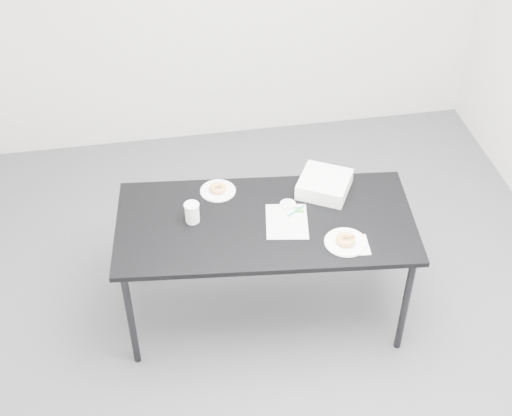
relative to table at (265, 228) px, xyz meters
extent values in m
plane|color=#48484D|center=(0.03, -0.04, -0.69)|extent=(4.00, 4.00, 0.00)
cube|color=black|center=(0.00, 0.00, 0.04)|extent=(1.72, 0.94, 0.03)
cylinder|color=black|center=(-0.79, -0.24, -0.33)|extent=(0.04, 0.04, 0.72)
cylinder|color=black|center=(-0.72, 0.40, -0.33)|extent=(0.04, 0.04, 0.72)
cylinder|color=black|center=(0.72, -0.40, -0.33)|extent=(0.04, 0.04, 0.72)
cylinder|color=black|center=(0.79, 0.24, -0.33)|extent=(0.04, 0.04, 0.72)
cube|color=silver|center=(0.11, -0.03, 0.06)|extent=(0.27, 0.32, 0.00)
cube|color=green|center=(0.20, 0.05, 0.06)|extent=(0.05, 0.05, 0.00)
cylinder|color=#0C8569|center=(0.18, 0.04, 0.06)|extent=(0.12, 0.08, 0.01)
cube|color=silver|center=(0.43, -0.27, 0.06)|extent=(0.17, 0.17, 0.00)
cylinder|color=white|center=(0.39, -0.25, 0.06)|extent=(0.23, 0.23, 0.01)
torus|color=#DE9446|center=(0.39, -0.25, 0.08)|extent=(0.13, 0.13, 0.04)
cylinder|color=white|center=(-0.22, 0.30, 0.06)|extent=(0.21, 0.21, 0.01)
torus|color=#DE9446|center=(-0.22, 0.30, 0.08)|extent=(0.10, 0.10, 0.03)
cylinder|color=white|center=(-0.40, 0.07, 0.12)|extent=(0.08, 0.08, 0.12)
cylinder|color=silver|center=(0.15, 0.11, 0.06)|extent=(0.09, 0.09, 0.01)
cube|color=white|center=(0.38, 0.20, 0.10)|extent=(0.37, 0.37, 0.09)
camera|label=1|loc=(-0.55, -2.88, 2.68)|focal=50.00mm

